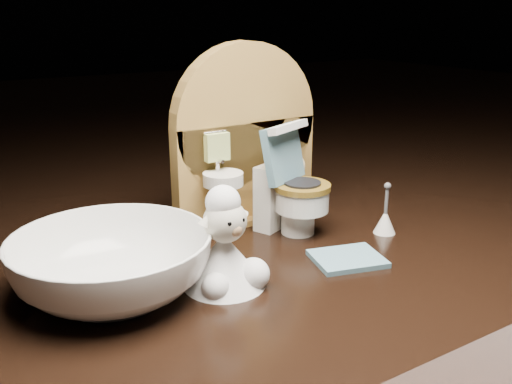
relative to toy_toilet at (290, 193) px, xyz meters
The scene contains 6 objects.
backdrop_panel 0.06m from the toy_toilet, 113.21° to the left, with size 0.13×0.05×0.15m.
toy_toilet is the anchor object (origin of this frame).
bath_mat 0.08m from the toy_toilet, 89.27° to the right, with size 0.05×0.04×0.00m, color #5B889B.
toilet_brush 0.08m from the toy_toilet, 35.98° to the right, with size 0.02×0.02×0.04m.
plush_lamb 0.11m from the toy_toilet, 147.78° to the right, with size 0.05×0.05×0.07m.
ceramic_bowl 0.16m from the toy_toilet, 169.35° to the right, with size 0.13×0.13×0.04m, color white.
Camera 1 is at (-0.24, -0.33, 0.17)m, focal length 40.00 mm.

